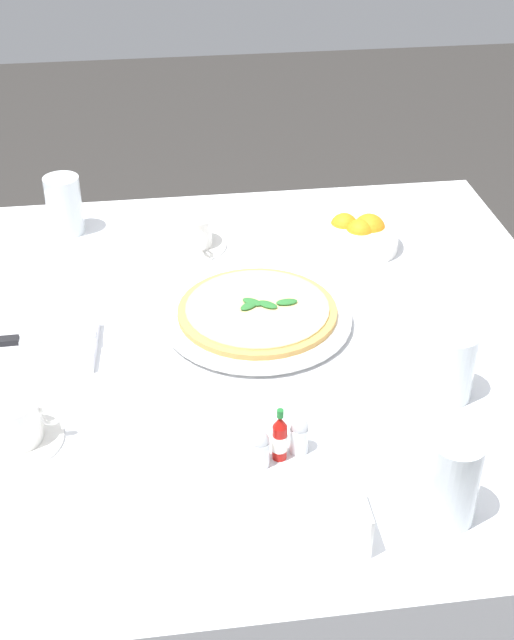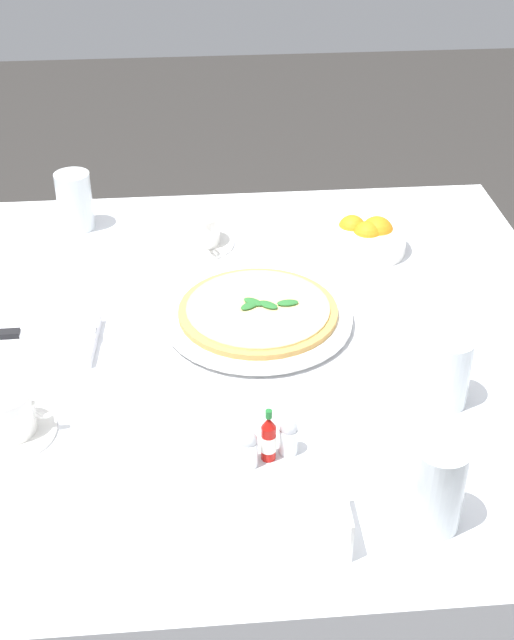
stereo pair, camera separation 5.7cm
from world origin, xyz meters
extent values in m
plane|color=#33302D|center=(0.00, 0.00, 0.00)|extent=(8.00, 8.00, 0.00)
cube|color=white|center=(0.00, 0.00, 0.72)|extent=(1.09, 1.09, 0.02)
cube|color=white|center=(0.00, 0.54, 0.57)|extent=(1.09, 0.01, 0.28)
cylinder|color=brown|center=(-0.45, 0.45, 0.36)|extent=(0.06, 0.06, 0.71)
cylinder|color=brown|center=(0.45, 0.45, 0.36)|extent=(0.06, 0.06, 0.71)
cylinder|color=white|center=(0.01, 0.04, 0.74)|extent=(0.19, 0.19, 0.01)
cylinder|color=white|center=(0.01, 0.04, 0.74)|extent=(0.31, 0.31, 0.01)
cylinder|color=tan|center=(0.01, 0.04, 0.75)|extent=(0.26, 0.26, 0.01)
cylinder|color=#F4DB8E|center=(0.01, 0.04, 0.76)|extent=(0.24, 0.24, 0.00)
ellipsoid|color=#2D7533|center=(-0.01, 0.04, 0.77)|extent=(0.04, 0.04, 0.01)
ellipsoid|color=#2D7533|center=(0.02, 0.04, 0.77)|extent=(0.04, 0.04, 0.01)
ellipsoid|color=#2D7533|center=(0.00, 0.05, 0.77)|extent=(0.04, 0.04, 0.01)
ellipsoid|color=#2D7533|center=(0.06, 0.05, 0.77)|extent=(0.04, 0.02, 0.01)
cylinder|color=white|center=(-0.08, 0.32, 0.73)|extent=(0.13, 0.13, 0.01)
cylinder|color=white|center=(-0.08, 0.32, 0.77)|extent=(0.08, 0.08, 0.06)
torus|color=white|center=(-0.07, 0.27, 0.77)|extent=(0.02, 0.04, 0.03)
cylinder|color=black|center=(-0.08, 0.32, 0.79)|extent=(0.07, 0.07, 0.00)
cylinder|color=white|center=(-0.36, -0.20, 0.73)|extent=(0.13, 0.13, 0.01)
cylinder|color=white|center=(-0.36, -0.20, 0.77)|extent=(0.08, 0.08, 0.06)
torus|color=white|center=(-0.31, -0.20, 0.77)|extent=(0.04, 0.01, 0.03)
cylinder|color=black|center=(-0.36, -0.20, 0.80)|extent=(0.07, 0.07, 0.00)
cylinder|color=white|center=(0.18, -0.42, 0.79)|extent=(0.06, 0.06, 0.12)
cylinder|color=silver|center=(0.18, -0.42, 0.77)|extent=(0.06, 0.06, 0.08)
cylinder|color=white|center=(0.26, -0.18, 0.79)|extent=(0.07, 0.07, 0.11)
cylinder|color=silver|center=(0.26, -0.18, 0.77)|extent=(0.06, 0.06, 0.08)
cylinder|color=white|center=(-0.32, 0.42, 0.79)|extent=(0.07, 0.07, 0.12)
cylinder|color=silver|center=(-0.32, 0.42, 0.77)|extent=(0.06, 0.06, 0.08)
cube|color=white|center=(-0.37, 0.01, 0.74)|extent=(0.23, 0.14, 0.02)
cube|color=silver|center=(-0.32, 0.01, 0.75)|extent=(0.12, 0.02, 0.01)
cylinder|color=white|center=(0.23, 0.27, 0.75)|extent=(0.15, 0.15, 0.04)
sphere|color=orange|center=(0.25, 0.28, 0.77)|extent=(0.06, 0.06, 0.06)
sphere|color=orange|center=(0.21, 0.29, 0.77)|extent=(0.05, 0.05, 0.05)
sphere|color=orange|center=(0.23, 0.26, 0.77)|extent=(0.05, 0.05, 0.05)
cylinder|color=#B7140F|center=(-0.01, -0.28, 0.76)|extent=(0.02, 0.02, 0.05)
cylinder|color=white|center=(-0.01, -0.28, 0.76)|extent=(0.02, 0.02, 0.02)
cone|color=#B7140F|center=(-0.01, -0.28, 0.79)|extent=(0.02, 0.02, 0.02)
cylinder|color=#1E722D|center=(-0.01, -0.28, 0.81)|extent=(0.01, 0.01, 0.01)
cylinder|color=white|center=(0.02, -0.27, 0.75)|extent=(0.03, 0.03, 0.04)
cylinder|color=white|center=(0.02, -0.27, 0.75)|extent=(0.02, 0.02, 0.03)
sphere|color=silver|center=(0.02, -0.27, 0.77)|extent=(0.02, 0.02, 0.02)
cylinder|color=white|center=(-0.04, -0.29, 0.75)|extent=(0.03, 0.03, 0.04)
cylinder|color=#38332D|center=(-0.04, -0.29, 0.75)|extent=(0.02, 0.02, 0.03)
sphere|color=silver|center=(-0.04, -0.29, 0.77)|extent=(0.02, 0.02, 0.02)
cube|color=white|center=(0.07, -0.43, 0.76)|extent=(0.00, 0.09, 0.06)
camera|label=1|loc=(-0.15, -1.13, 1.53)|focal=48.00mm
camera|label=2|loc=(-0.10, -1.14, 1.53)|focal=48.00mm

